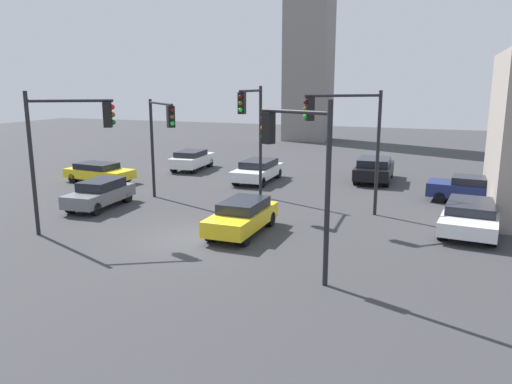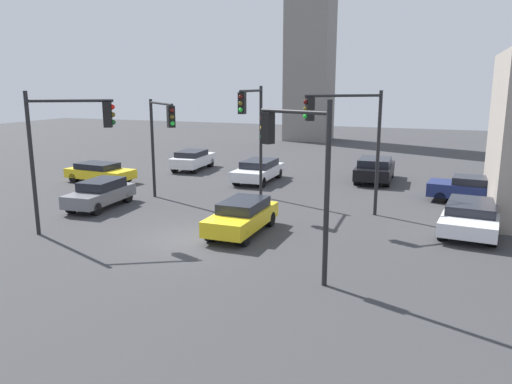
% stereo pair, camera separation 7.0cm
% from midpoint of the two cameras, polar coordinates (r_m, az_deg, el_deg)
% --- Properties ---
extents(ground_plane, '(108.10, 108.10, 0.00)m').
position_cam_midpoint_polar(ground_plane, '(19.99, -7.52, -5.32)').
color(ground_plane, '#38383A').
extents(traffic_light_0, '(3.00, 1.76, 5.75)m').
position_cam_midpoint_polar(traffic_light_0, '(21.12, -20.84, 6.04)').
color(traffic_light_0, black).
rests_on(traffic_light_0, ground_plane).
extents(traffic_light_1, '(0.34, 3.19, 5.89)m').
position_cam_midpoint_polar(traffic_light_1, '(25.08, -0.51, 8.11)').
color(traffic_light_1, black).
rests_on(traffic_light_1, ground_plane).
extents(traffic_light_2, '(2.87, 2.63, 5.22)m').
position_cam_midpoint_polar(traffic_light_2, '(25.34, -10.94, 7.07)').
color(traffic_light_2, black).
rests_on(traffic_light_2, ground_plane).
extents(traffic_light_3, '(3.02, 2.43, 5.72)m').
position_cam_midpoint_polar(traffic_light_3, '(22.48, 10.23, 7.24)').
color(traffic_light_3, black).
rests_on(traffic_light_3, ground_plane).
extents(traffic_light_4, '(2.52, 1.17, 5.59)m').
position_cam_midpoint_polar(traffic_light_4, '(15.22, 4.68, 4.06)').
color(traffic_light_4, black).
rests_on(traffic_light_4, ground_plane).
extents(car_0, '(1.96, 4.66, 1.33)m').
position_cam_midpoint_polar(car_0, '(31.12, 0.16, 2.52)').
color(car_0, silver).
rests_on(car_0, ground_plane).
extents(car_1, '(1.86, 4.10, 1.37)m').
position_cam_midpoint_polar(car_1, '(25.75, -17.48, -0.12)').
color(car_1, slate).
rests_on(car_1, ground_plane).
extents(car_2, '(4.39, 2.17, 1.20)m').
position_cam_midpoint_polar(car_2, '(32.33, -17.60, 2.21)').
color(car_2, yellow).
rests_on(car_2, ground_plane).
extents(car_3, '(2.08, 4.24, 1.37)m').
position_cam_midpoint_polar(car_3, '(35.65, -7.41, 3.74)').
color(car_3, silver).
rests_on(car_3, ground_plane).
extents(car_4, '(1.74, 4.23, 1.36)m').
position_cam_midpoint_polar(car_4, '(20.36, -1.67, -2.74)').
color(car_4, yellow).
rests_on(car_4, ground_plane).
extents(car_5, '(4.57, 2.25, 1.36)m').
position_cam_midpoint_polar(car_5, '(27.79, 23.64, 0.31)').
color(car_5, navy).
rests_on(car_5, ground_plane).
extents(car_6, '(2.58, 4.96, 1.23)m').
position_cam_midpoint_polar(car_6, '(22.38, 23.29, -2.52)').
color(car_6, silver).
rests_on(car_6, ground_plane).
extents(car_7, '(2.24, 4.71, 1.49)m').
position_cam_midpoint_polar(car_7, '(31.99, 13.32, 2.61)').
color(car_7, black).
rests_on(car_7, ground_plane).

